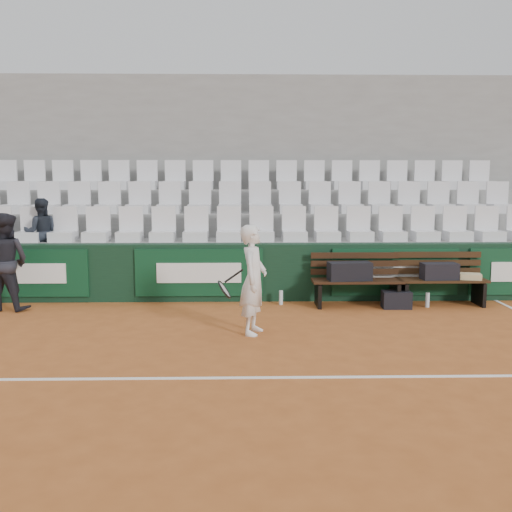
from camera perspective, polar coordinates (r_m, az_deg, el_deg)
The scene contains 21 objects.
ground at distance 6.28m, azimuth -6.55°, elevation -12.08°, with size 80.00×80.00×0.00m, color #AC5926.
court_baseline at distance 6.28m, azimuth -6.55°, elevation -12.04°, with size 18.00×0.06×0.01m, color white.
back_barrier at distance 10.02m, azimuth -4.11°, elevation -1.62°, with size 18.00×0.34×1.00m.
grandstand_tier_front at distance 10.65m, azimuth -4.30°, elevation -1.08°, with size 18.00×0.95×1.00m, color gray.
grandstand_tier_mid at distance 11.56m, azimuth -4.07°, elevation 0.74°, with size 18.00×0.95×1.45m, color gray.
grandstand_tier_back at distance 12.48m, azimuth -3.86°, elevation 2.29°, with size 18.00×0.95×1.90m, color gray.
grandstand_rear_wall at distance 13.05m, azimuth -3.78°, elevation 8.03°, with size 18.00×0.30×4.40m, color gray.
seat_row_front at distance 10.38m, azimuth -4.40°, elevation 3.22°, with size 11.90×0.44×0.63m, color silver.
seat_row_mid at distance 11.30m, azimuth -4.16°, elevation 5.87°, with size 11.90×0.44×0.63m, color silver.
seat_row_back at distance 12.25m, azimuth -3.95°, elevation 8.12°, with size 11.90×0.44×0.63m, color silver.
bench_left at distance 9.73m, azimuth 10.04°, elevation -3.66°, with size 1.50×0.56×0.45m, color black.
bench_right at distance 10.16m, azimuth 18.00°, elevation -3.44°, with size 1.50×0.56×0.45m, color #351F0F.
sports_bag_left at distance 9.60m, azimuth 9.34°, elevation -1.51°, with size 0.71×0.30×0.30m, color black.
sports_bag_right at distance 10.04m, azimuth 17.87°, elevation -1.46°, with size 0.59×0.28×0.28m, color black.
towel at distance 10.23m, azimuth 20.63°, elevation -1.92°, with size 0.35×0.25×0.10m, color tan.
sports_bag_ground at distance 9.73m, azimuth 13.86°, elevation -4.26°, with size 0.47×0.28×0.28m, color black.
water_bottle_near at distance 9.73m, azimuth 2.51°, elevation -4.16°, with size 0.07×0.07×0.24m, color silver.
water_bottle_far at distance 9.94m, azimuth 16.77°, elevation -4.23°, with size 0.07×0.07×0.25m, color silver.
tennis_player at distance 7.80m, azimuth -0.28°, elevation -2.40°, with size 0.74×0.62×1.51m.
ball_kid at distance 10.08m, azimuth -23.76°, elevation -0.53°, with size 0.77×0.60×1.58m, color black.
spectator_c at distance 11.03m, azimuth -20.80°, elevation 4.57°, with size 0.60×0.47×1.23m, color #1D222B.
Camera 1 is at (0.58, -5.88, 2.12)m, focal length 40.00 mm.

